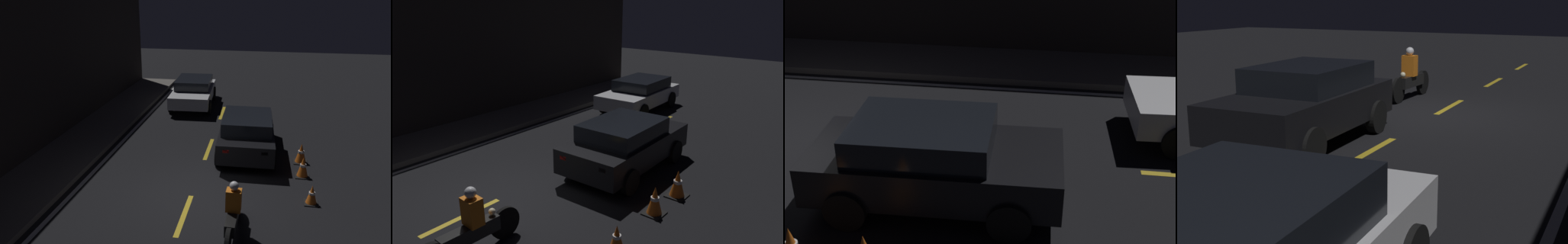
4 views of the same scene
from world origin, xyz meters
TOP-DOWN VIEW (x-y plane):
  - raised_curb at (0.00, 4.83)m, footprint 28.00×2.26m
  - lane_dash_d at (3.50, 0.00)m, footprint 2.00×0.14m
  - lane_solid_kerb at (0.00, 3.45)m, footprint 25.20×0.14m
  - van_black at (3.45, -1.38)m, footprint 4.12×2.08m

SIDE VIEW (x-z plane):
  - lane_solid_kerb at x=0.00m, z-range 0.00..0.01m
  - lane_dash_d at x=3.50m, z-range 0.00..0.01m
  - raised_curb at x=0.00m, z-range 0.00..0.16m
  - van_black at x=3.45m, z-range 0.06..1.53m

